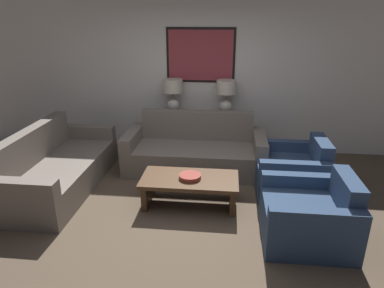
# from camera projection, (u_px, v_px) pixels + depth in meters

# --- Properties ---
(ground_plane) EXTENTS (20.00, 20.00, 0.00)m
(ground_plane) POSITION_uv_depth(u_px,v_px,m) (184.00, 217.00, 4.24)
(ground_plane) COLOR brown
(back_wall) EXTENTS (8.40, 0.12, 2.65)m
(back_wall) POSITION_uv_depth(u_px,v_px,m) (201.00, 77.00, 6.02)
(back_wall) COLOR silver
(back_wall) RESTS_ON ground_plane
(console_table) EXTENTS (1.40, 0.37, 0.74)m
(console_table) POSITION_uv_depth(u_px,v_px,m) (199.00, 133.00, 6.12)
(console_table) COLOR #332319
(console_table) RESTS_ON ground_plane
(table_lamp_left) EXTENTS (0.33, 0.33, 0.59)m
(table_lamp_left) POSITION_uv_depth(u_px,v_px,m) (173.00, 92.00, 5.90)
(table_lamp_left) COLOR silver
(table_lamp_left) RESTS_ON console_table
(table_lamp_right) EXTENTS (0.33, 0.33, 0.59)m
(table_lamp_right) POSITION_uv_depth(u_px,v_px,m) (226.00, 93.00, 5.81)
(table_lamp_right) COLOR silver
(table_lamp_right) RESTS_ON console_table
(couch_by_back_wall) EXTENTS (2.19, 0.93, 0.88)m
(couch_by_back_wall) POSITION_uv_depth(u_px,v_px,m) (195.00, 152.00, 5.49)
(couch_by_back_wall) COLOR slate
(couch_by_back_wall) RESTS_ON ground_plane
(couch_by_side) EXTENTS (0.93, 2.19, 0.88)m
(couch_by_side) POSITION_uv_depth(u_px,v_px,m) (58.00, 169.00, 4.89)
(couch_by_side) COLOR slate
(couch_by_side) RESTS_ON ground_plane
(coffee_table) EXTENTS (1.25, 0.62, 0.39)m
(coffee_table) POSITION_uv_depth(u_px,v_px,m) (190.00, 185.00, 4.43)
(coffee_table) COLOR #4C331E
(coffee_table) RESTS_ON ground_plane
(decorative_bowl) EXTENTS (0.28, 0.28, 0.05)m
(decorative_bowl) POSITION_uv_depth(u_px,v_px,m) (190.00, 177.00, 4.36)
(decorative_bowl) COLOR #93382D
(decorative_bowl) RESTS_ON coffee_table
(armchair_near_back_wall) EXTENTS (0.95, 0.94, 0.77)m
(armchair_near_back_wall) POSITION_uv_depth(u_px,v_px,m) (292.00, 172.00, 4.82)
(armchair_near_back_wall) COLOR navy
(armchair_near_back_wall) RESTS_ON ground_plane
(armchair_near_camera) EXTENTS (0.95, 0.94, 0.77)m
(armchair_near_camera) POSITION_uv_depth(u_px,v_px,m) (309.00, 216.00, 3.76)
(armchair_near_camera) COLOR navy
(armchair_near_camera) RESTS_ON ground_plane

